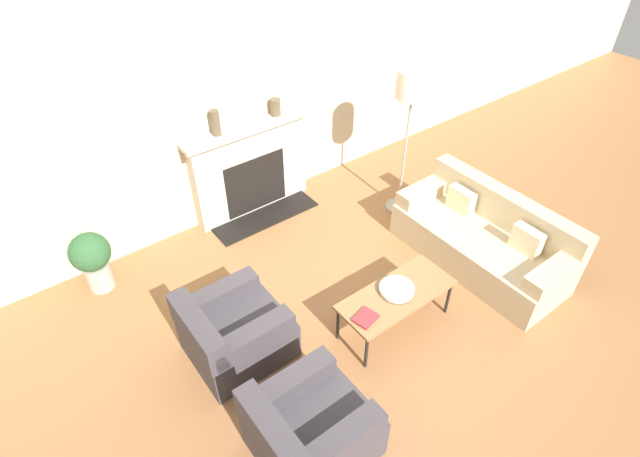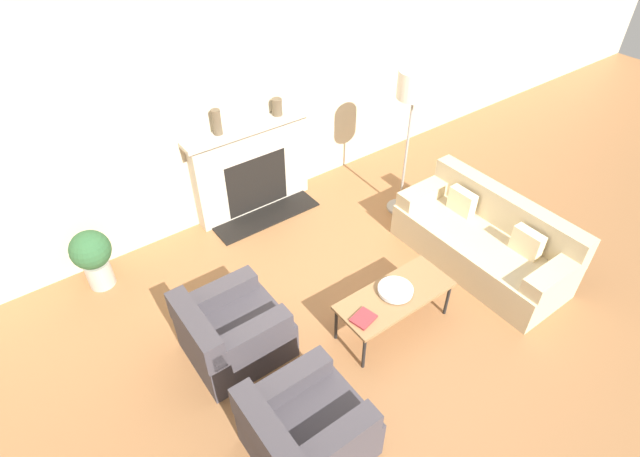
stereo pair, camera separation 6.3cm
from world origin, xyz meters
The scene contains 13 objects.
ground_plane centered at (0.00, 0.00, 0.00)m, with size 18.00×18.00×0.00m, color #99663D.
wall_back centered at (0.00, 2.47, 1.45)m, with size 18.00×0.06×2.90m.
fireplace centered at (-0.06, 2.32, 0.57)m, with size 1.64×0.59×1.18m.
couch centered at (1.47, -0.07, 0.30)m, with size 0.85×1.94×0.80m.
armchair_near centered at (-1.39, -0.71, 0.29)m, with size 0.88×0.78×0.73m.
armchair_far centered at (-1.39, 0.46, 0.29)m, with size 0.88×0.78×0.73m.
coffee_table centered at (0.02, -0.18, 0.41)m, with size 1.17×0.49×0.45m.
bowl centered at (0.04, -0.15, 0.48)m, with size 0.34×0.34×0.05m.
book centered at (-0.42, -0.23, 0.46)m, with size 0.24×0.21×0.02m.
floor_lamp centered at (1.42, 1.19, 1.56)m, with size 0.39×0.39×1.84m.
mantel_vase_left centered at (-0.43, 2.34, 1.33)m, with size 0.10×0.10×0.29m.
mantel_vase_center_left centered at (0.35, 2.34, 1.28)m, with size 0.12×0.12×0.20m.
potted_plant centered at (-2.12, 2.11, 0.41)m, with size 0.41×0.41×0.70m.
Camera 1 is at (-2.51, -2.31, 3.94)m, focal length 28.00 mm.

